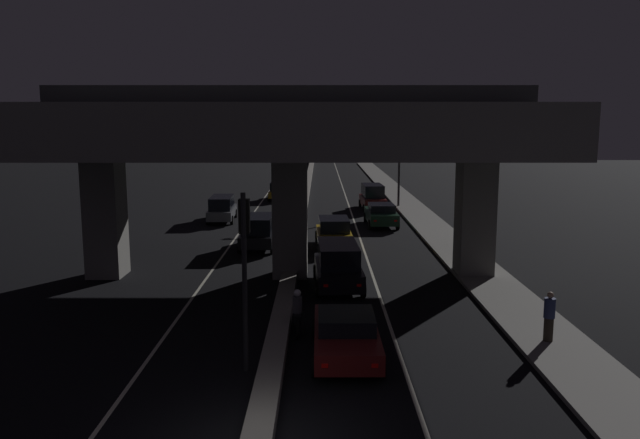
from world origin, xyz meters
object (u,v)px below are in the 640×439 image
Objects in this scene: street_lamp at (397,150)px; car_dark_red_fifth at (375,196)px; motorcycle_black_filtering_near at (300,314)px; car_grey_second_oncoming at (225,208)px; car_taxi_yellow_third_oncoming at (283,190)px; traffic_light_left_of_median at (247,250)px; car_dark_red_lead at (349,334)px; pedestrian_on_sidewalk at (552,317)px; car_dark_green_fourth at (384,214)px; car_black_second at (341,264)px; car_taxi_yellow_third at (337,232)px; car_black_lead_oncoming at (261,231)px.

car_dark_red_fifth is (-1.78, -0.89, -3.69)m from street_lamp.
car_dark_red_fifth reaches higher than motorcycle_black_filtering_near.
car_taxi_yellow_third_oncoming is (3.38, 12.16, -0.06)m from car_grey_second_oncoming.
traffic_light_left_of_median is 1.05× the size of car_grey_second_oncoming.
car_taxi_yellow_third_oncoming is at bearing 6.33° from car_dark_red_lead.
pedestrian_on_sidewalk is at bearing 11.73° from traffic_light_left_of_median.
car_dark_green_fourth is (6.20, 24.49, -2.66)m from traffic_light_left_of_median.
car_black_second is 24.07m from car_dark_red_fifth.
car_black_second is 0.99× the size of car_dark_green_fourth.
car_dark_red_fifth is 9.84m from car_taxi_yellow_third_oncoming.
street_lamp is 17.43m from car_taxi_yellow_third.
car_grey_second_oncoming is 28.40m from pedestrian_on_sidewalk.
pedestrian_on_sidewalk is at bearing -87.84° from street_lamp.
car_grey_second_oncoming reaches higher than car_taxi_yellow_third.
motorcycle_black_filtering_near is (6.16, -23.47, -0.30)m from car_grey_second_oncoming.
car_taxi_yellow_third is (0.01, 8.53, -0.13)m from car_black_second.
car_black_second is (2.85, 8.87, -2.47)m from traffic_light_left_of_median.
motorcycle_black_filtering_near is at bearing 5.20° from car_taxi_yellow_third_oncoming.
car_taxi_yellow_third is 16.75m from pedestrian_on_sidewalk.
car_dark_green_fourth is 0.98× the size of car_grey_second_oncoming.
car_dark_green_fourth is at bearing 75.80° from traffic_light_left_of_median.
pedestrian_on_sidewalk is (10.72, -36.82, 0.07)m from car_taxi_yellow_third_oncoming.
traffic_light_left_of_median is 34.56m from street_lamp.
motorcycle_black_filtering_near is (-1.53, 2.14, -0.08)m from car_dark_red_lead.
car_taxi_yellow_third is 14.37m from motorcycle_black_filtering_near.
car_grey_second_oncoming is 1.16× the size of car_taxi_yellow_third_oncoming.
traffic_light_left_of_median is 1.22× the size of car_taxi_yellow_third_oncoming.
car_taxi_yellow_third is 7.84m from car_dark_green_fourth.
car_dark_red_fifth is 2.43× the size of motorcycle_black_filtering_near.
car_black_lead_oncoming is at bearing 92.74° from car_taxi_yellow_third.
car_dark_red_lead is at bearing 177.52° from car_black_second.
car_grey_second_oncoming reaches higher than motorcycle_black_filtering_near.
car_grey_second_oncoming is (-12.90, -7.00, -3.78)m from street_lamp.
car_taxi_yellow_third is (-5.22, -16.18, -3.85)m from street_lamp.
car_taxi_yellow_third_oncoming is (-7.65, 14.25, 0.07)m from car_dark_green_fourth.
traffic_light_left_of_median is at bearing 159.60° from car_black_second.
car_dark_red_lead is 1.09× the size of car_taxi_yellow_third.
street_lamp is at bearing -15.27° from motorcycle_black_filtering_near.
pedestrian_on_sidewalk is at bearing 27.01° from car_grey_second_oncoming.
street_lamp is 1.66× the size of car_dark_green_fourth.
motorcycle_black_filtering_near is at bearing 162.69° from car_black_second.
traffic_light_left_of_median is at bearing 4.44° from car_black_lead_oncoming.
street_lamp is 15.16m from car_grey_second_oncoming.
car_black_second is at bearing -101.94° from street_lamp.
car_dark_red_fifth is 17.41m from car_black_lead_oncoming.
street_lamp is at bearing -9.27° from car_dark_red_lead.
car_black_lead_oncoming is 10.17m from car_grey_second_oncoming.
car_black_second reaches higher than pedestrian_on_sidewalk.
car_dark_green_fourth is at bearing -101.70° from street_lamp.
car_taxi_yellow_third is at bearing 37.18° from car_grey_second_oncoming.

